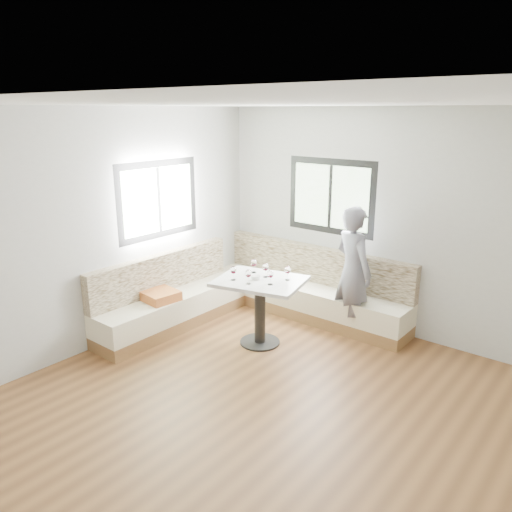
% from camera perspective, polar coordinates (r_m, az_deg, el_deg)
% --- Properties ---
extents(room, '(5.01, 5.01, 2.81)m').
position_cam_1_polar(room, '(4.37, 1.41, -1.53)').
color(room, brown).
rests_on(room, ground).
extents(banquette, '(2.90, 2.80, 0.95)m').
position_cam_1_polar(banquette, '(6.76, -0.77, -4.62)').
color(banquette, brown).
rests_on(banquette, ground).
extents(table, '(1.16, 1.00, 0.82)m').
position_cam_1_polar(table, '(5.98, 0.46, -4.57)').
color(table, black).
rests_on(table, ground).
extents(person, '(0.71, 0.61, 1.65)m').
position_cam_1_polar(person, '(6.30, 11.02, -1.75)').
color(person, slate).
rests_on(person, ground).
extents(olive_ramekin, '(0.11, 0.11, 0.04)m').
position_cam_1_polar(olive_ramekin, '(5.91, -0.04, -2.45)').
color(olive_ramekin, white).
rests_on(olive_ramekin, table).
extents(wine_glass_a, '(0.08, 0.08, 0.17)m').
position_cam_1_polar(wine_glass_a, '(5.85, -2.61, -1.66)').
color(wine_glass_a, white).
rests_on(wine_glass_a, table).
extents(wine_glass_b, '(0.08, 0.08, 0.17)m').
position_cam_1_polar(wine_glass_b, '(5.73, -0.89, -2.06)').
color(wine_glass_b, white).
rests_on(wine_glass_b, table).
extents(wine_glass_c, '(0.08, 0.08, 0.17)m').
position_cam_1_polar(wine_glass_c, '(5.70, 1.64, -2.13)').
color(wine_glass_c, white).
rests_on(wine_glass_c, table).
extents(wine_glass_d, '(0.08, 0.08, 0.17)m').
position_cam_1_polar(wine_glass_d, '(5.95, 1.09, -1.34)').
color(wine_glass_d, white).
rests_on(wine_glass_d, table).
extents(wine_glass_e, '(0.08, 0.08, 0.17)m').
position_cam_1_polar(wine_glass_e, '(5.86, 3.63, -1.66)').
color(wine_glass_e, white).
rests_on(wine_glass_e, table).
extents(wine_glass_f, '(0.08, 0.08, 0.17)m').
position_cam_1_polar(wine_glass_f, '(6.12, -0.25, -0.83)').
color(wine_glass_f, white).
rests_on(wine_glass_f, table).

